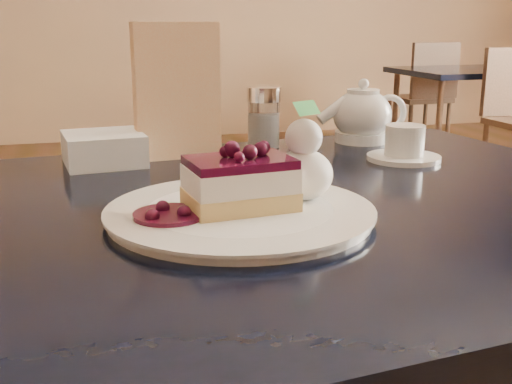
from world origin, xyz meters
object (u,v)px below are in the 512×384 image
object	(u,v)px
dessert_plate	(240,213)
tea_set	(370,122)
bg_table_far_right	(462,159)
cheesecake_slice	(240,184)
main_table	(227,267)

from	to	relation	value
dessert_plate	tea_set	world-z (taller)	tea_set
tea_set	bg_table_far_right	size ratio (longest dim) A/B	0.18
cheesecake_slice	dessert_plate	bearing A→B (deg)	173.93
main_table	bg_table_far_right	distance (m)	3.85
cheesecake_slice	tea_set	world-z (taller)	tea_set
tea_set	bg_table_far_right	world-z (taller)	tea_set
dessert_plate	tea_set	distance (m)	0.51
cheesecake_slice	bg_table_far_right	bearing A→B (deg)	46.63
dessert_plate	cheesecake_slice	size ratio (longest dim) A/B	2.37
bg_table_far_right	main_table	bearing A→B (deg)	-129.38
main_table	dessert_plate	world-z (taller)	dessert_plate
dessert_plate	cheesecake_slice	world-z (taller)	cheesecake_slice
main_table	tea_set	world-z (taller)	tea_set
cheesecake_slice	main_table	bearing A→B (deg)	90.00
tea_set	dessert_plate	bearing A→B (deg)	-132.16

